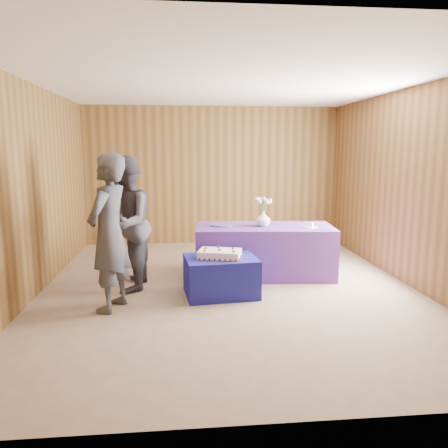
{
  "coord_description": "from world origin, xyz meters",
  "views": [
    {
      "loc": [
        -0.62,
        -5.68,
        1.86
      ],
      "look_at": [
        -0.05,
        0.1,
        0.87
      ],
      "focal_mm": 35.0,
      "sensor_mm": 36.0,
      "label": 1
    }
  ],
  "objects": [
    {
      "name": "serving_table",
      "position": [
        0.6,
        0.56,
        0.38
      ],
      "size": [
        2.07,
        1.08,
        0.75
      ],
      "primitive_type": "cube",
      "rotation": [
        0.0,
        0.0,
        -0.09
      ],
      "color": "#643592",
      "rests_on": "ground"
    },
    {
      "name": "cake_table",
      "position": [
        -0.13,
        -0.26,
        0.25
      ],
      "size": [
        0.97,
        0.79,
        0.5
      ],
      "primitive_type": "cube",
      "rotation": [
        0.0,
        0.0,
        0.1
      ],
      "color": "#1B1C97",
      "rests_on": "ground"
    },
    {
      "name": "platter",
      "position": [
        -0.03,
        0.64,
        0.76
      ],
      "size": [
        0.37,
        0.37,
        0.02
      ],
      "primitive_type": "cylinder",
      "rotation": [
        0.0,
        0.0,
        0.17
      ],
      "color": "#5C4F9F",
      "rests_on": "serving_table"
    },
    {
      "name": "room_shell",
      "position": [
        0.0,
        0.0,
        1.8
      ],
      "size": [
        5.04,
        6.04,
        2.72
      ],
      "color": "brown",
      "rests_on": "ground"
    },
    {
      "name": "plate",
      "position": [
        1.23,
        0.38,
        0.76
      ],
      "size": [
        0.23,
        0.23,
        0.01
      ],
      "primitive_type": "cylinder",
      "rotation": [
        0.0,
        0.0,
        -0.23
      ],
      "color": "white",
      "rests_on": "serving_table"
    },
    {
      "name": "guest_left",
      "position": [
        -1.46,
        -0.65,
        0.91
      ],
      "size": [
        0.63,
        0.77,
        1.83
      ],
      "primitive_type": "imported",
      "rotation": [
        0.0,
        0.0,
        -1.9
      ],
      "color": "#383A43",
      "rests_on": "ground"
    },
    {
      "name": "flower_spray",
      "position": [
        0.57,
        0.56,
        1.14
      ],
      "size": [
        0.25,
        0.25,
        0.2
      ],
      "color": "#316327",
      "rests_on": "vase"
    },
    {
      "name": "ground",
      "position": [
        0.0,
        0.0,
        0.0
      ],
      "size": [
        6.0,
        6.0,
        0.0
      ],
      "primitive_type": "plane",
      "color": "gray",
      "rests_on": "ground"
    },
    {
      "name": "knife",
      "position": [
        1.29,
        0.17,
        0.75
      ],
      "size": [
        0.24,
        0.14,
        0.0
      ],
      "primitive_type": "cube",
      "rotation": [
        0.0,
        0.0,
        -0.46
      ],
      "color": "#BABABF",
      "rests_on": "serving_table"
    },
    {
      "name": "sheet_cake",
      "position": [
        -0.15,
        -0.27,
        0.55
      ],
      "size": [
        0.62,
        0.5,
        0.13
      ],
      "rotation": [
        0.0,
        0.0,
        -0.26
      ],
      "color": "white",
      "rests_on": "cake_table"
    },
    {
      "name": "vase",
      "position": [
        0.57,
        0.56,
        0.86
      ],
      "size": [
        0.22,
        0.22,
        0.22
      ],
      "primitive_type": "imported",
      "rotation": [
        0.0,
        0.0,
        0.03
      ],
      "color": "white",
      "rests_on": "serving_table"
    },
    {
      "name": "cake_slice",
      "position": [
        1.23,
        0.38,
        0.79
      ],
      "size": [
        0.09,
        0.09,
        0.08
      ],
      "rotation": [
        0.0,
        0.0,
        -0.6
      ],
      "color": "white",
      "rests_on": "plate"
    },
    {
      "name": "guest_right",
      "position": [
        -1.36,
        0.08,
        0.89
      ],
      "size": [
        0.72,
        0.9,
        1.79
      ],
      "primitive_type": "imported",
      "rotation": [
        0.0,
        0.0,
        -1.63
      ],
      "color": "#373540",
      "rests_on": "ground"
    }
  ]
}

